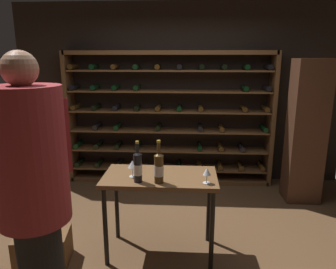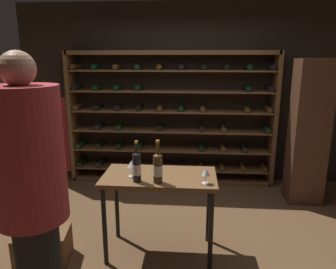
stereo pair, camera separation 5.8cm
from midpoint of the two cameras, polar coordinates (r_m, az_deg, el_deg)
ground_plane at (r=3.51m, az=0.28°, el=-19.07°), size 9.86×9.86×0.00m
back_wall at (r=4.90m, az=1.66°, el=7.43°), size 5.01×0.10×2.71m
wine_rack at (r=4.76m, az=-0.32°, el=2.87°), size 3.12×0.32×2.01m
tasting_table at (r=3.03m, az=-2.01°, el=-9.24°), size 1.07×0.57×0.82m
person_bystander_red_print at (r=2.30m, az=-24.14°, el=-8.69°), size 0.47×0.47×1.96m
wine_crate at (r=3.38m, az=-22.29°, el=-18.56°), size 0.53×0.41×0.30m
display_cabinet at (r=4.48m, az=23.57°, el=0.36°), size 0.44×0.36×1.90m
wine_bottle_gold_foil at (r=2.80m, az=-6.13°, el=-5.88°), size 0.08×0.08×0.38m
wine_bottle_green_slim at (r=2.77m, az=-2.29°, el=-6.06°), size 0.09×0.09×0.39m
wine_glass_stemmed_center at (r=2.93m, az=-7.09°, el=-5.50°), size 0.08×0.08×0.16m
wine_glass_stemmed_left at (r=2.79m, az=6.51°, el=-6.89°), size 0.07×0.07×0.14m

